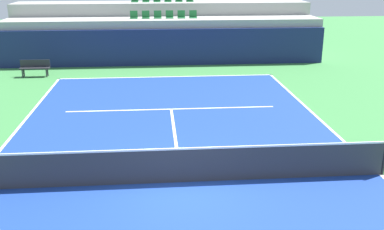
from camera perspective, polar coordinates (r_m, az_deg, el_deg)
ground_plane at (r=11.97m, az=-1.37°, el=-8.54°), size 80.00×80.00×0.00m
court_surface at (r=11.97m, az=-1.37°, el=-8.51°), size 11.00×24.00×0.01m
baseline_far at (r=23.26m, az=-3.21°, el=4.86°), size 11.00×0.10×0.00m
sideline_right at (r=13.41m, az=22.75°, el=-6.94°), size 0.10×24.00×0.00m
service_line_far at (r=17.91m, az=-2.65°, el=0.75°), size 8.26×0.10×0.00m
centre_service_line at (r=14.89m, az=-2.14°, el=-2.94°), size 0.10×6.40×0.00m
back_wall at (r=25.96m, az=-3.47°, el=8.56°), size 18.46×0.30×2.06m
stands_tier_lower at (r=27.26m, az=-3.55°, el=9.51°), size 18.46×2.40×2.51m
stands_tier_upper at (r=29.58m, az=-3.69°, el=10.95°), size 18.46×2.40×3.28m
seating_row_lower at (r=27.18m, az=-3.62°, el=12.42°), size 3.94×0.44×0.44m
seating_row_upper at (r=29.51m, az=-3.77°, el=14.37°), size 3.94×0.44×0.44m
tennis_net at (r=11.75m, az=-1.39°, el=-6.32°), size 11.08×0.08×1.07m
player_bench at (r=24.62m, az=-19.30°, el=5.80°), size 1.50×0.40×0.85m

